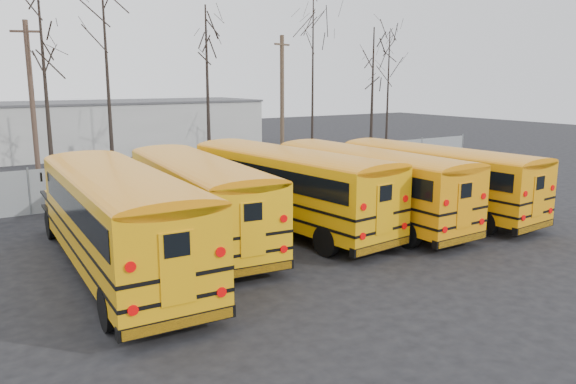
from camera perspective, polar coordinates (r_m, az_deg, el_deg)
ground at (r=19.30m, az=5.57°, el=-6.39°), size 120.00×120.00×0.00m
fence at (r=29.18m, az=-9.09°, el=1.64°), size 40.00×0.04×2.00m
distant_building at (r=48.46m, az=-16.53°, el=6.36°), size 22.00×8.00×4.00m
bus_a at (r=17.60m, az=-16.96°, el=-1.95°), size 3.22×12.10×3.36m
bus_b at (r=20.54m, az=-9.28°, el=-0.02°), size 3.65×11.55×3.18m
bus_c at (r=22.15m, az=-0.24°, el=1.10°), size 3.88×11.89×3.27m
bus_d at (r=23.28m, az=7.91°, el=1.32°), size 2.89×11.33×3.15m
bus_e at (r=25.34m, az=14.51°, el=1.78°), size 3.36×11.13×3.07m
utility_pole_left at (r=33.69m, az=-24.54°, el=8.21°), size 1.54×0.63×8.94m
utility_pole_right at (r=36.27m, az=-0.60°, el=9.08°), size 1.45×0.70×8.57m
tree_3 at (r=28.82m, az=-23.36°, el=9.09°), size 0.26×0.26×10.35m
tree_4 at (r=31.99m, az=-17.85°, el=10.68°), size 0.26×0.26×11.54m
tree_5 at (r=34.81m, az=-8.16°, el=10.00°), size 0.26×0.26×10.18m
tree_6 at (r=36.97m, az=2.52°, el=11.68°), size 0.26×0.26×12.12m
tree_7 at (r=38.45m, az=8.54°, el=9.39°), size 0.26×0.26×9.21m
tree_8 at (r=42.36m, az=10.09°, el=9.55°), size 0.26×0.26×9.25m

